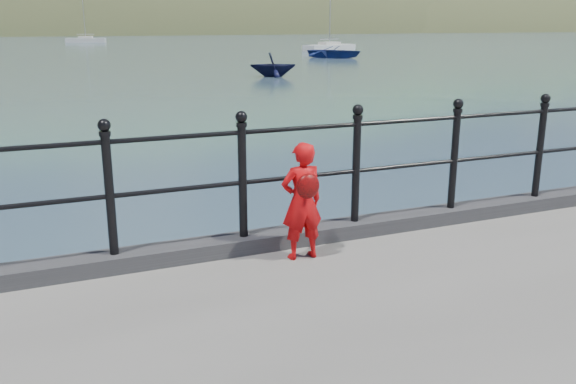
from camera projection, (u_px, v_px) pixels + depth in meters
name	position (u px, v px, depth m)	size (l,w,h in m)	color
ground	(295.00, 326.00, 6.47)	(600.00, 600.00, 0.00)	#2D4251
kerb	(301.00, 235.00, 6.05)	(60.00, 0.30, 0.15)	#28282B
railing	(302.00, 162.00, 5.85)	(18.11, 0.11, 1.20)	black
far_shore	(143.00, 90.00, 239.53)	(830.00, 200.00, 156.00)	#333A21
child	(302.00, 201.00, 5.52)	(0.40, 0.32, 1.09)	red
launch_blue	(335.00, 52.00, 55.45)	(3.68, 5.15, 1.07)	navy
launch_navy	(273.00, 65.00, 36.09)	(2.30, 2.67, 1.41)	black
sailboat_deep	(86.00, 40.00, 98.44)	(6.43, 3.43, 9.12)	beige
sailboat_far	(329.00, 48.00, 69.16)	(7.12, 4.20, 9.78)	silver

